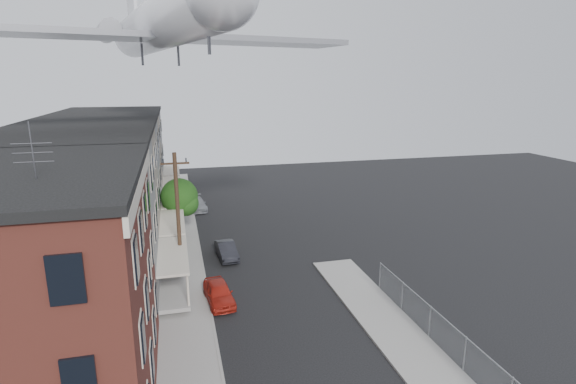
% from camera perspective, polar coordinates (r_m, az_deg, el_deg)
% --- Properties ---
extents(sidewalk_left, '(3.00, 62.00, 0.12)m').
position_cam_1_polar(sidewalk_left, '(37.33, -13.36, -7.35)').
color(sidewalk_left, gray).
rests_on(sidewalk_left, ground).
extents(sidewalk_right, '(3.00, 26.00, 0.12)m').
position_cam_1_polar(sidewalk_right, '(24.20, 16.79, -20.15)').
color(sidewalk_right, gray).
rests_on(sidewalk_right, ground).
extents(curb_left, '(0.15, 62.00, 0.14)m').
position_cam_1_polar(curb_left, '(37.36, -11.12, -7.20)').
color(curb_left, gray).
rests_on(curb_left, ground).
extents(curb_right, '(0.15, 26.00, 0.14)m').
position_cam_1_polar(curb_right, '(23.56, 13.55, -20.92)').
color(curb_right, gray).
rests_on(curb_right, ground).
extents(corner_building, '(10.31, 12.30, 12.15)m').
position_cam_1_polar(corner_building, '(20.69, -31.66, -11.71)').
color(corner_building, '#3D1A13').
rests_on(corner_building, ground).
extents(row_house_a, '(11.98, 7.00, 10.30)m').
position_cam_1_polar(row_house_a, '(29.29, -26.32, -3.92)').
color(row_house_a, slate).
rests_on(row_house_a, ground).
extents(row_house_b, '(11.98, 7.00, 10.30)m').
position_cam_1_polar(row_house_b, '(35.92, -24.14, -0.58)').
color(row_house_b, gray).
rests_on(row_house_b, ground).
extents(row_house_c, '(11.98, 7.00, 10.30)m').
position_cam_1_polar(row_house_c, '(42.66, -22.65, 1.72)').
color(row_house_c, slate).
rests_on(row_house_c, ground).
extents(row_house_d, '(11.98, 7.00, 10.30)m').
position_cam_1_polar(row_house_d, '(49.48, -21.57, 3.38)').
color(row_house_d, gray).
rests_on(row_house_d, ground).
extents(row_house_e, '(11.98, 7.00, 10.30)m').
position_cam_1_polar(row_house_e, '(56.34, -20.75, 4.64)').
color(row_house_e, slate).
rests_on(row_house_e, ground).
extents(chainlink_fence, '(0.06, 18.06, 1.90)m').
position_cam_1_polar(chainlink_fence, '(23.75, 21.53, -18.59)').
color(chainlink_fence, gray).
rests_on(chainlink_fence, ground).
extents(utility_pole, '(1.80, 0.26, 9.00)m').
position_cam_1_polar(utility_pole, '(30.16, -13.77, -3.25)').
color(utility_pole, black).
rests_on(utility_pole, ground).
extents(street_tree, '(3.22, 3.20, 5.20)m').
position_cam_1_polar(street_tree, '(40.05, -13.44, -0.79)').
color(street_tree, black).
rests_on(street_tree, ground).
extents(car_near, '(1.92, 3.98, 1.31)m').
position_cam_1_polar(car_near, '(28.73, -8.78, -12.53)').
color(car_near, '#AD2216').
rests_on(car_near, ground).
extents(car_mid, '(1.59, 3.83, 1.23)m').
position_cam_1_polar(car_mid, '(35.35, -7.82, -7.35)').
color(car_mid, black).
rests_on(car_mid, ground).
extents(car_far, '(2.15, 4.51, 1.27)m').
position_cam_1_polar(car_far, '(48.73, -11.50, -1.49)').
color(car_far, gray).
rests_on(car_far, ground).
extents(airplane, '(25.25, 28.85, 8.30)m').
position_cam_1_polar(airplane, '(33.66, -15.98, 19.87)').
color(airplane, white).
rests_on(airplane, ground).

